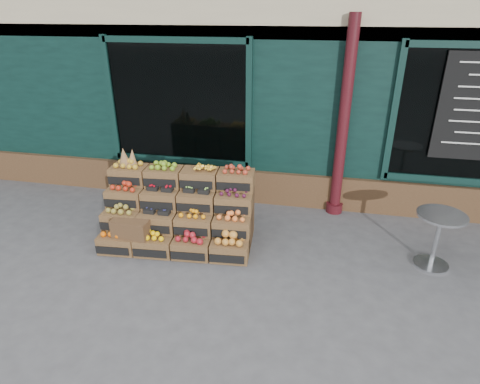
# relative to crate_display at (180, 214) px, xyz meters

# --- Properties ---
(ground) EXTENTS (60.00, 60.00, 0.00)m
(ground) POSITION_rel_crate_display_xyz_m (1.12, -0.65, -0.42)
(ground) COLOR #49494C
(ground) RESTS_ON ground
(shop_facade) EXTENTS (12.00, 6.24, 4.80)m
(shop_facade) POSITION_rel_crate_display_xyz_m (1.12, 4.47, 1.98)
(shop_facade) COLOR black
(shop_facade) RESTS_ON ground
(crate_display) EXTENTS (2.26, 1.23, 1.37)m
(crate_display) POSITION_rel_crate_display_xyz_m (0.00, 0.00, 0.00)
(crate_display) COLOR brown
(crate_display) RESTS_ON ground
(spare_crates) EXTENTS (0.55, 0.39, 0.53)m
(spare_crates) POSITION_rel_crate_display_xyz_m (-0.55, -0.45, -0.16)
(spare_crates) COLOR brown
(spare_crates) RESTS_ON ground
(bistro_table) EXTENTS (0.63, 0.63, 0.80)m
(bistro_table) POSITION_rel_crate_display_xyz_m (3.63, 0.02, 0.08)
(bistro_table) COLOR silver
(bistro_table) RESTS_ON ground
(shopkeeper) EXTENTS (0.71, 0.50, 1.87)m
(shopkeeper) POSITION_rel_crate_display_xyz_m (-0.03, 2.17, 0.51)
(shopkeeper) COLOR #195922
(shopkeeper) RESTS_ON ground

